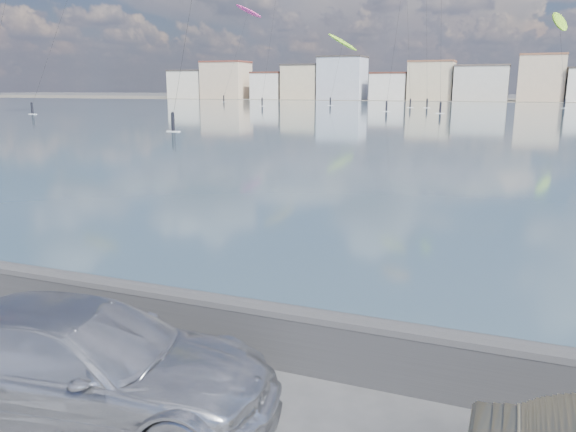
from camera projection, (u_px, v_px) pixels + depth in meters
name	position (u px, v px, depth m)	size (l,w,h in m)	color
bay_water	(484.00, 115.00, 90.02)	(500.00, 177.00, 0.00)	#375967
far_shore_strip	(501.00, 100.00, 188.19)	(500.00, 60.00, 0.00)	#4C473D
seawall	(205.00, 320.00, 9.54)	(400.00, 0.36, 1.08)	#28282B
far_buildings	(506.00, 81.00, 173.69)	(240.79, 13.26, 14.60)	beige
car_silver	(81.00, 363.00, 7.60)	(2.23, 5.48, 1.59)	silver
kitesurfer_0	(560.00, 22.00, 126.66)	(4.90, 19.26, 22.12)	#8CD826
kitesurfer_8	(343.00, 43.00, 142.97)	(7.71, 18.23, 18.24)	#8CD826
kitesurfer_13	(248.00, 13.00, 168.70)	(8.58, 14.33, 29.13)	#E5338C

